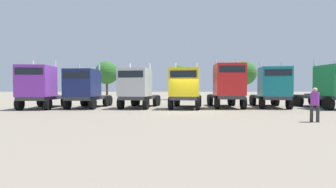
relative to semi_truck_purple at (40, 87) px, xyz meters
The scene contains 12 objects.
ground 12.69m from the semi_truck_purple, 10.80° to the right, with size 200.00×200.00×0.00m, color gray.
semi_truck_purple is the anchor object (origin of this frame).
semi_truck_navy 3.72m from the semi_truck_purple, ahead, with size 3.00×5.95×3.98m.
semi_truck_silver 8.27m from the semi_truck_purple, ahead, with size 3.58×6.34×4.04m.
semi_truck_yellow 12.47m from the semi_truck_purple, ahead, with size 3.56×6.33×4.02m.
semi_truck_red 16.28m from the semi_truck_purple, ahead, with size 2.90×6.50×4.46m.
semi_truck_teal 20.33m from the semi_truck_purple, ahead, with size 3.66×6.70×4.18m.
semi_truck_green 24.93m from the semi_truck_purple, ahead, with size 2.83×6.41×4.29m.
visitor_with_camera 20.33m from the semi_truck_purple, 24.27° to the right, with size 0.55×0.55×1.81m.
oak_far_left 20.07m from the semi_truck_purple, 87.05° to the left, with size 3.87×3.87×6.32m.
oak_far_centre 21.07m from the semi_truck_purple, 51.61° to the left, with size 2.81×2.81×5.34m.
oak_far_right 32.32m from the semi_truck_purple, 40.24° to the left, with size 4.15×4.15×6.47m.
Camera 1 is at (-1.72, -18.44, 1.78)m, focal length 25.75 mm.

